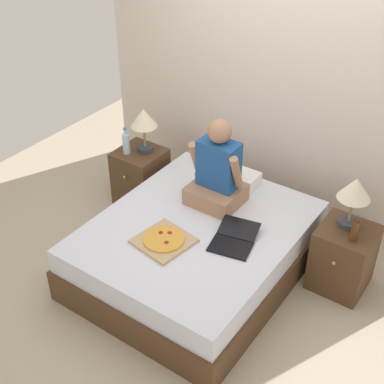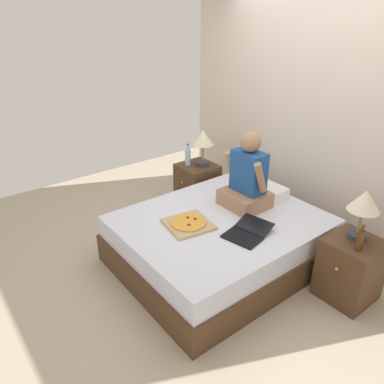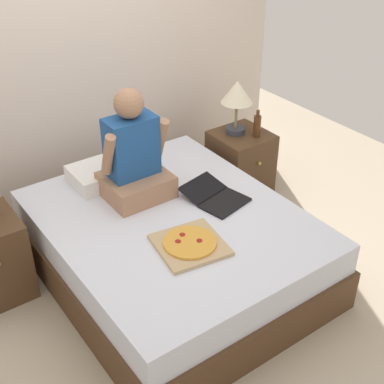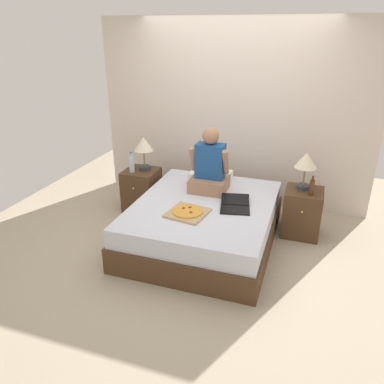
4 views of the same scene
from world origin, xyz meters
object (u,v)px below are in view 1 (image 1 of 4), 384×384
lamp_on_right_nightstand (355,192)px  person_seated (218,173)px  laptop (233,241)px  pizza_box (164,240)px  nightstand_right (343,258)px  beer_bottle (355,230)px  nightstand_left (141,176)px  bed (196,249)px  lamp_on_left_nightstand (144,121)px  water_bottle (126,143)px

lamp_on_right_nightstand → person_seated: person_seated is taller
laptop → pizza_box: bearing=-145.8°
nightstand_right → beer_bottle: 0.40m
pizza_box → person_seated: bearing=87.0°
lamp_on_right_nightstand → nightstand_right: bearing=-59.1°
nightstand_left → person_seated: (1.02, -0.18, 0.51)m
bed → laptop: laptop is taller
nightstand_left → lamp_on_right_nightstand: size_ratio=1.29×
bed → beer_bottle: size_ratio=8.33×
beer_bottle → laptop: bearing=-148.3°
lamp_on_right_nightstand → lamp_on_left_nightstand: bearing=180.0°
bed → lamp_on_right_nightstand: bearing=30.5°
water_bottle → laptop: size_ratio=0.59×
bed → beer_bottle: 1.31m
bed → pizza_box: 0.44m
nightstand_right → lamp_on_right_nightstand: (-0.03, 0.05, 0.62)m
nightstand_right → person_seated: size_ratio=0.74×
person_seated → bed: bearing=-82.3°
pizza_box → water_bottle: bearing=143.1°
person_seated → beer_bottle: bearing=3.8°
nightstand_left → pizza_box: bearing=-42.1°
nightstand_left → nightstand_right: 2.15m
water_bottle → beer_bottle: (2.30, -0.01, -0.02)m
beer_bottle → pizza_box: beer_bottle is taller
lamp_on_left_nightstand → nightstand_right: 2.20m
water_bottle → person_seated: size_ratio=0.35×
water_bottle → lamp_on_right_nightstand: (2.20, 0.14, 0.22)m
laptop → pizza_box: (-0.45, -0.31, -0.00)m
water_bottle → person_seated: bearing=-4.6°
beer_bottle → nightstand_right: bearing=125.0°
bed → lamp_on_left_nightstand: lamp_on_left_nightstand is taller
beer_bottle → nightstand_left: bearing=177.4°
bed → nightstand_right: size_ratio=3.31×
water_bottle → beer_bottle: bearing=-0.2°
lamp_on_right_nightstand → laptop: 1.00m
bed → beer_bottle: beer_bottle is taller
person_seated → water_bottle: bearing=175.4°
bed → lamp_on_left_nightstand: 1.37m
nightstand_left → laptop: (1.44, -0.58, 0.24)m
laptop → beer_bottle: bearing=31.7°
lamp_on_left_nightstand → lamp_on_right_nightstand: same height
nightstand_right → nightstand_left: bearing=180.0°
person_seated → laptop: 0.64m
pizza_box → bed: bearing=74.6°
beer_bottle → lamp_on_right_nightstand: bearing=123.7°
bed → lamp_on_left_nightstand: (-1.03, 0.61, 0.66)m
nightstand_left → lamp_on_left_nightstand: lamp_on_left_nightstand is taller
lamp_on_right_nightstand → laptop: lamp_on_right_nightstand is taller
water_bottle → pizza_box: 1.34m
bed → person_seated: bearing=97.7°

